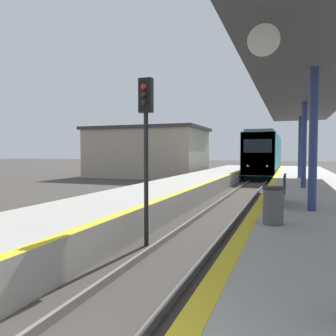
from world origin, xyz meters
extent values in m
cube|color=black|center=(0.00, 34.99, 0.28)|extent=(2.38, 15.27, 0.55)
cube|color=teal|center=(0.00, 34.99, 2.39)|extent=(2.81, 16.96, 3.68)
cube|color=red|center=(0.00, 26.59, 2.39)|extent=(2.75, 0.16, 3.61)
cube|color=black|center=(0.00, 26.53, 3.04)|extent=(2.24, 0.06, 1.11)
cube|color=#59595E|center=(0.00, 34.99, 4.35)|extent=(2.38, 16.11, 0.24)
sphere|color=white|center=(-0.77, 26.53, 1.38)|extent=(0.18, 0.18, 0.18)
sphere|color=white|center=(0.77, 26.53, 1.38)|extent=(0.18, 0.18, 0.18)
cylinder|color=black|center=(-1.08, 6.68, 1.78)|extent=(0.12, 0.12, 3.57)
cube|color=black|center=(-1.08, 6.68, 4.02)|extent=(0.36, 0.20, 0.90)
sphere|color=red|center=(-1.08, 6.55, 4.22)|extent=(0.16, 0.16, 0.16)
sphere|color=black|center=(-1.08, 6.55, 4.02)|extent=(0.16, 0.16, 0.16)
sphere|color=black|center=(-1.08, 6.55, 3.81)|extent=(0.16, 0.16, 0.16)
cylinder|color=navy|center=(3.11, 8.58, 2.86)|extent=(0.23, 0.23, 3.94)
cylinder|color=navy|center=(3.11, 14.97, 2.86)|extent=(0.23, 0.23, 3.94)
cylinder|color=navy|center=(3.11, 21.36, 2.86)|extent=(0.23, 0.23, 3.94)
cube|color=#3F3F44|center=(3.11, 11.77, 4.93)|extent=(3.54, 25.55, 0.20)
cylinder|color=white|center=(2.05, 4.75, 4.48)|extent=(0.56, 0.04, 0.56)
cylinder|color=#4C4C51|center=(2.18, 6.40, 1.28)|extent=(0.45, 0.45, 0.79)
cylinder|color=#262626|center=(2.18, 6.40, 1.71)|extent=(0.48, 0.48, 0.06)
cube|color=#28282D|center=(2.18, 9.51, 1.33)|extent=(0.44, 1.73, 0.08)
cube|color=#28282D|center=(2.37, 9.51, 1.59)|extent=(0.06, 1.73, 0.44)
cube|color=#262628|center=(2.18, 8.82, 1.09)|extent=(0.35, 0.08, 0.40)
cube|color=#262628|center=(2.18, 10.20, 1.09)|extent=(0.35, 0.08, 0.40)
cube|color=tan|center=(-11.28, 29.69, 2.37)|extent=(11.14, 7.53, 4.74)
cube|color=#383333|center=(-11.28, 29.69, 4.89)|extent=(11.70, 7.90, 0.30)
camera|label=1|loc=(2.51, -1.28, 2.52)|focal=35.00mm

